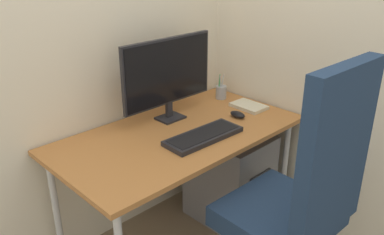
# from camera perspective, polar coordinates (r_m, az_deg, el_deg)

# --- Properties ---
(desk) EXTENTS (1.37, 0.73, 0.72)m
(desk) POSITION_cam_1_polar(r_m,az_deg,el_deg) (2.23, -1.78, -3.36)
(desk) COLOR #B27038
(desk) RESTS_ON ground_plane
(office_chair) EXTENTS (0.57, 0.58, 1.26)m
(office_chair) POSITION_cam_1_polar(r_m,az_deg,el_deg) (1.90, 15.14, -10.31)
(office_chair) COLOR black
(office_chair) RESTS_ON ground_plane
(filing_cabinet) EXTENTS (0.38, 0.48, 0.59)m
(filing_cabinet) POSITION_cam_1_polar(r_m,az_deg,el_deg) (2.62, 5.24, -8.32)
(filing_cabinet) COLOR slate
(filing_cabinet) RESTS_ON ground_plane
(monitor) EXTENTS (0.62, 0.12, 0.47)m
(monitor) POSITION_cam_1_polar(r_m,az_deg,el_deg) (2.28, -3.37, 6.24)
(monitor) COLOR black
(monitor) RESTS_ON desk
(keyboard) EXTENTS (0.45, 0.18, 0.03)m
(keyboard) POSITION_cam_1_polar(r_m,az_deg,el_deg) (2.13, 1.63, -2.62)
(keyboard) COLOR black
(keyboard) RESTS_ON desk
(mouse) EXTENTS (0.06, 0.10, 0.04)m
(mouse) POSITION_cam_1_polar(r_m,az_deg,el_deg) (2.39, 6.44, 0.41)
(mouse) COLOR black
(mouse) RESTS_ON desk
(pen_holder) EXTENTS (0.07, 0.07, 0.17)m
(pen_holder) POSITION_cam_1_polar(r_m,az_deg,el_deg) (2.68, 4.12, 3.63)
(pen_holder) COLOR #9EA0A5
(pen_holder) RESTS_ON desk
(notebook) EXTENTS (0.15, 0.21, 0.02)m
(notebook) POSITION_cam_1_polar(r_m,az_deg,el_deg) (2.55, 8.00, 1.61)
(notebook) COLOR beige
(notebook) RESTS_ON desk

